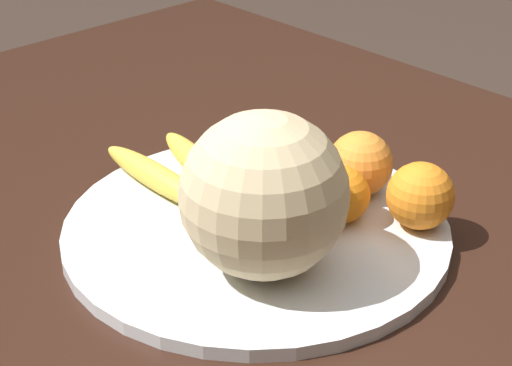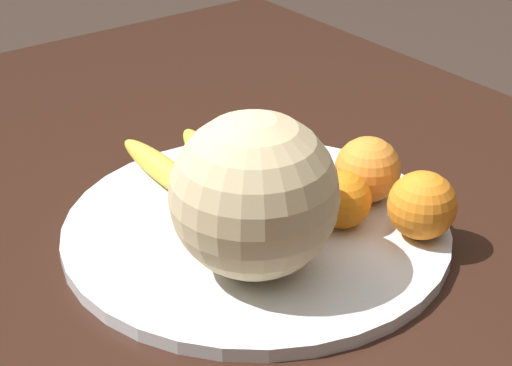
{
  "view_description": "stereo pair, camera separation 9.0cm",
  "coord_description": "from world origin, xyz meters",
  "px_view_note": "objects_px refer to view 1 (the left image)",
  "views": [
    {
      "loc": [
        0.5,
        -0.56,
        1.26
      ],
      "look_at": [
        -0.07,
        -0.02,
        0.83
      ],
      "focal_mm": 60.0,
      "sensor_mm": 36.0,
      "label": 1
    },
    {
      "loc": [
        0.56,
        -0.49,
        1.26
      ],
      "look_at": [
        -0.07,
        -0.02,
        0.83
      ],
      "focal_mm": 60.0,
      "sensor_mm": 36.0,
      "label": 2
    }
  ],
  "objects_px": {
    "banana_bunch": "(200,167)",
    "orange_back_left": "(341,195)",
    "kitchen_table": "(314,321)",
    "orange_front_left": "(420,196)",
    "orange_front_right": "(360,164)",
    "fruit_bowl": "(256,229)",
    "melon": "(264,195)",
    "orange_mid_center": "(291,180)"
  },
  "relations": [
    {
      "from": "fruit_bowl",
      "to": "melon",
      "type": "bearing_deg",
      "value": -38.15
    },
    {
      "from": "melon",
      "to": "orange_mid_center",
      "type": "height_order",
      "value": "melon"
    },
    {
      "from": "melon",
      "to": "kitchen_table",
      "type": "bearing_deg",
      "value": 86.06
    },
    {
      "from": "orange_mid_center",
      "to": "kitchen_table",
      "type": "bearing_deg",
      "value": -25.25
    },
    {
      "from": "fruit_bowl",
      "to": "orange_front_left",
      "type": "distance_m",
      "value": 0.18
    },
    {
      "from": "kitchen_table",
      "to": "banana_bunch",
      "type": "xyz_separation_m",
      "value": [
        -0.19,
        -0.0,
        0.12
      ]
    },
    {
      "from": "orange_front_right",
      "to": "fruit_bowl",
      "type": "bearing_deg",
      "value": -103.5
    },
    {
      "from": "orange_back_left",
      "to": "orange_front_left",
      "type": "bearing_deg",
      "value": 38.73
    },
    {
      "from": "melon",
      "to": "orange_back_left",
      "type": "distance_m",
      "value": 0.13
    },
    {
      "from": "fruit_bowl",
      "to": "orange_front_left",
      "type": "relative_size",
      "value": 5.75
    },
    {
      "from": "kitchen_table",
      "to": "orange_back_left",
      "type": "distance_m",
      "value": 0.14
    },
    {
      "from": "kitchen_table",
      "to": "orange_front_left",
      "type": "height_order",
      "value": "orange_front_left"
    },
    {
      "from": "kitchen_table",
      "to": "melon",
      "type": "height_order",
      "value": "melon"
    },
    {
      "from": "banana_bunch",
      "to": "kitchen_table",
      "type": "bearing_deg",
      "value": -164.33
    },
    {
      "from": "orange_mid_center",
      "to": "fruit_bowl",
      "type": "bearing_deg",
      "value": -85.96
    },
    {
      "from": "orange_front_right",
      "to": "orange_mid_center",
      "type": "xyz_separation_m",
      "value": [
        -0.04,
        -0.07,
        -0.01
      ]
    },
    {
      "from": "orange_front_left",
      "to": "fruit_bowl",
      "type": "bearing_deg",
      "value": -134.47
    },
    {
      "from": "orange_back_left",
      "to": "orange_front_right",
      "type": "bearing_deg",
      "value": 112.88
    },
    {
      "from": "melon",
      "to": "banana_bunch",
      "type": "relative_size",
      "value": 0.76
    },
    {
      "from": "orange_mid_center",
      "to": "orange_front_left",
      "type": "bearing_deg",
      "value": 27.99
    },
    {
      "from": "orange_front_left",
      "to": "orange_back_left",
      "type": "xyz_separation_m",
      "value": [
        -0.06,
        -0.05,
        -0.01
      ]
    },
    {
      "from": "kitchen_table",
      "to": "orange_mid_center",
      "type": "xyz_separation_m",
      "value": [
        -0.07,
        0.03,
        0.13
      ]
    },
    {
      "from": "kitchen_table",
      "to": "orange_front_right",
      "type": "height_order",
      "value": "orange_front_right"
    },
    {
      "from": "melon",
      "to": "orange_front_left",
      "type": "distance_m",
      "value": 0.19
    },
    {
      "from": "kitchen_table",
      "to": "orange_front_right",
      "type": "xyz_separation_m",
      "value": [
        -0.04,
        0.11,
        0.14
      ]
    },
    {
      "from": "kitchen_table",
      "to": "orange_back_left",
      "type": "bearing_deg",
      "value": 104.34
    },
    {
      "from": "orange_front_left",
      "to": "orange_back_left",
      "type": "height_order",
      "value": "orange_front_left"
    },
    {
      "from": "fruit_bowl",
      "to": "melon",
      "type": "distance_m",
      "value": 0.12
    },
    {
      "from": "fruit_bowl",
      "to": "banana_bunch",
      "type": "bearing_deg",
      "value": 169.9
    },
    {
      "from": "kitchen_table",
      "to": "melon",
      "type": "bearing_deg",
      "value": -93.94
    },
    {
      "from": "kitchen_table",
      "to": "orange_front_right",
      "type": "relative_size",
      "value": 20.79
    },
    {
      "from": "orange_back_left",
      "to": "fruit_bowl",
      "type": "bearing_deg",
      "value": -128.32
    },
    {
      "from": "kitchen_table",
      "to": "orange_mid_center",
      "type": "distance_m",
      "value": 0.16
    },
    {
      "from": "orange_back_left",
      "to": "melon",
      "type": "bearing_deg",
      "value": -86.44
    },
    {
      "from": "fruit_bowl",
      "to": "orange_mid_center",
      "type": "bearing_deg",
      "value": 94.04
    },
    {
      "from": "orange_mid_center",
      "to": "orange_back_left",
      "type": "distance_m",
      "value": 0.06
    },
    {
      "from": "kitchen_table",
      "to": "orange_front_left",
      "type": "xyz_separation_m",
      "value": [
        0.05,
        0.1,
        0.14
      ]
    },
    {
      "from": "kitchen_table",
      "to": "fruit_bowl",
      "type": "height_order",
      "value": "fruit_bowl"
    },
    {
      "from": "banana_bunch",
      "to": "orange_back_left",
      "type": "height_order",
      "value": "orange_back_left"
    },
    {
      "from": "orange_front_right",
      "to": "banana_bunch",
      "type": "bearing_deg",
      "value": -143.33
    },
    {
      "from": "orange_mid_center",
      "to": "orange_back_left",
      "type": "relative_size",
      "value": 0.96
    },
    {
      "from": "banana_bunch",
      "to": "orange_back_left",
      "type": "bearing_deg",
      "value": -148.45
    }
  ]
}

